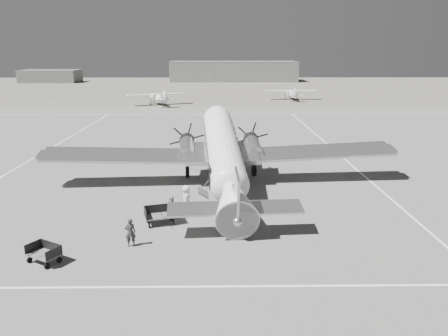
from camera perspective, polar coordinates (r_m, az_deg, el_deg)
ground at (r=32.78m, az=-0.55°, el=-2.78°), size 260.00×260.00×0.00m
taxi_line_near at (r=19.92m, az=-0.41°, el=-15.21°), size 60.00×0.15×0.01m
taxi_line_right at (r=34.93m, az=19.57°, el=-2.53°), size 0.15×80.00×0.01m
taxi_line_left at (r=46.04m, az=-23.61°, el=1.20°), size 0.15×60.00×0.01m
taxi_line_horizon at (r=71.90m, az=-0.65°, el=7.05°), size 90.00×0.15×0.01m
grass_infield at (r=126.59m, az=-0.69°, el=10.53°), size 260.00×90.00×0.01m
hangar_main at (r=151.43m, az=1.24°, el=12.53°), size 42.00×14.00×6.60m
shed_secondary at (r=156.38m, az=-21.70°, el=11.10°), size 18.00×10.00×4.00m
dc3_airliner at (r=32.00m, az=-0.04°, el=1.71°), size 29.05×21.13×5.30m
light_plane_left at (r=84.63m, az=-8.61°, el=8.92°), size 14.43×13.29×2.41m
light_plane_right at (r=94.02m, az=8.82°, el=9.47°), size 11.08×9.03×2.28m
baggage_cart_near at (r=26.49m, az=-8.35°, el=-6.15°), size 2.19×1.82×1.07m
baggage_cart_far at (r=23.40m, az=-22.48°, el=-10.33°), size 2.01×1.84×0.93m
ground_crew at (r=23.80m, az=-12.13°, el=-8.22°), size 0.63×0.47×1.55m
ramp_agent at (r=26.96m, az=-6.74°, el=-5.20°), size 0.88×0.93×1.51m
passenger at (r=27.85m, az=-4.92°, el=-4.10°), size 0.64×0.94×1.86m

